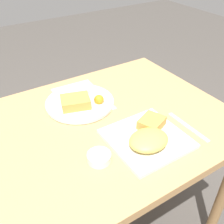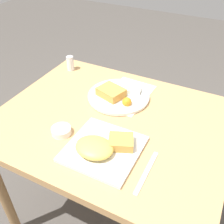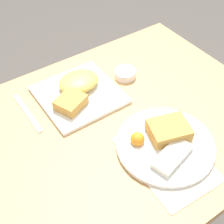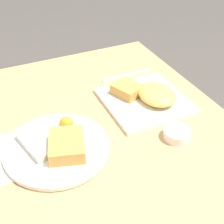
{
  "view_description": "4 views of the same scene",
  "coord_description": "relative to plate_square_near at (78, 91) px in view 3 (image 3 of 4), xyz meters",
  "views": [
    {
      "loc": [
        -0.44,
        -0.73,
        1.41
      ],
      "look_at": [
        0.01,
        -0.02,
        0.81
      ],
      "focal_mm": 42.0,
      "sensor_mm": 36.0,
      "label": 1
    },
    {
      "loc": [
        0.4,
        -0.79,
        1.5
      ],
      "look_at": [
        0.0,
        -0.0,
        0.8
      ],
      "focal_mm": 42.0,
      "sensor_mm": 36.0,
      "label": 2
    },
    {
      "loc": [
        0.42,
        0.55,
        1.52
      ],
      "look_at": [
        0.03,
        -0.02,
        0.81
      ],
      "focal_mm": 50.0,
      "sensor_mm": 36.0,
      "label": 3
    },
    {
      "loc": [
        -0.69,
        0.29,
        1.38
      ],
      "look_at": [
        0.01,
        -0.04,
        0.8
      ],
      "focal_mm": 50.0,
      "sensor_mm": 36.0,
      "label": 4
    }
  ],
  "objects": [
    {
      "name": "ground_plane",
      "position": [
        -0.06,
        0.19,
        -0.78
      ],
      "size": [
        8.0,
        8.0,
        0.0
      ],
      "primitive_type": "plane",
      "color": "#4C4742"
    },
    {
      "name": "plate_square_near",
      "position": [
        0.0,
        0.0,
        0.0
      ],
      "size": [
        0.27,
        0.27,
        0.06
      ],
      "color": "white",
      "rests_on": "dining_table"
    },
    {
      "name": "dining_table",
      "position": [
        -0.06,
        0.19,
        -0.12
      ],
      "size": [
        1.01,
        0.8,
        0.76
      ],
      "color": "tan",
      "rests_on": "ground_plane"
    },
    {
      "name": "menu_card",
      "position": [
        -0.07,
        0.39,
        -0.02
      ],
      "size": [
        0.21,
        0.3,
        0.0
      ],
      "rotation": [
        0.0,
        0.0,
        -0.05
      ],
      "color": "beige",
      "rests_on": "dining_table"
    },
    {
      "name": "plate_oval_far",
      "position": [
        -0.1,
        0.35,
        -0.0
      ],
      "size": [
        0.3,
        0.3,
        0.05
      ],
      "color": "white",
      "rests_on": "menu_card"
    },
    {
      "name": "sauce_ramekin",
      "position": [
        -0.2,
        0.01,
        -0.01
      ],
      "size": [
        0.08,
        0.08,
        0.03
      ],
      "color": "white",
      "rests_on": "dining_table"
    },
    {
      "name": "butter_knife",
      "position": [
        0.19,
        -0.02,
        -0.02
      ],
      "size": [
        0.02,
        0.21,
        0.0
      ],
      "rotation": [
        0.0,
        0.0,
        1.57
      ],
      "color": "silver",
      "rests_on": "dining_table"
    }
  ]
}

